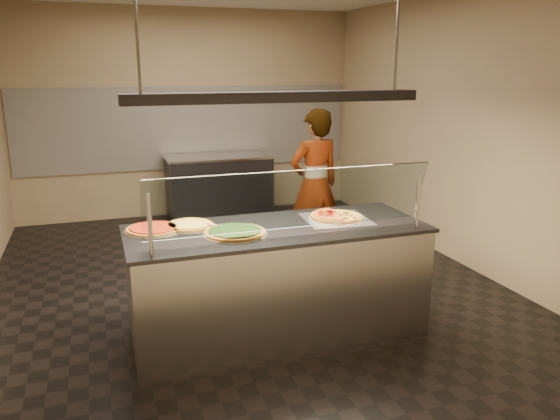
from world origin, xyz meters
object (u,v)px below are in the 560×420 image
object	(u,v)px
pizza_cheese	(189,225)
pizza_spatula	(218,225)
half_pizza_sausage	(348,215)
pizza_tomato	(153,229)
serving_counter	(277,281)
heat_lamp_housing	(277,97)
worker	(315,184)
pizza_spinach	(235,232)
half_pizza_pepperoni	(325,216)
prep_table	(219,187)
perforated_tray	(336,219)
sneeze_guard	(292,201)

from	to	relation	value
pizza_cheese	pizza_spatula	xyz separation A→B (m)	(0.21, -0.12, 0.01)
half_pizza_sausage	pizza_tomato	distance (m)	1.61
serving_counter	heat_lamp_housing	size ratio (longest dim) A/B	1.04
pizza_cheese	worker	distance (m)	2.25
pizza_spinach	half_pizza_pepperoni	bearing A→B (deg)	9.50
prep_table	heat_lamp_housing	xyz separation A→B (m)	(-0.35, -3.72, 1.48)
perforated_tray	half_pizza_sausage	size ratio (longest dim) A/B	1.26
pizza_cheese	pizza_spinach	bearing A→B (deg)	-47.03
perforated_tray	pizza_tomato	xyz separation A→B (m)	(-1.49, 0.17, 0.01)
perforated_tray	pizza_tomato	size ratio (longest dim) A/B	1.29
sneeze_guard	pizza_spinach	world-z (taller)	sneeze_guard
heat_lamp_housing	perforated_tray	bearing A→B (deg)	5.63
pizza_tomato	heat_lamp_housing	world-z (taller)	heat_lamp_housing
pizza_tomato	worker	size ratio (longest dim) A/B	0.26
serving_counter	perforated_tray	xyz separation A→B (m)	(0.54, 0.05, 0.47)
perforated_tray	prep_table	world-z (taller)	perforated_tray
pizza_spinach	heat_lamp_housing	bearing A→B (deg)	12.26
serving_counter	pizza_spinach	bearing A→B (deg)	-167.74
pizza_spinach	heat_lamp_housing	world-z (taller)	heat_lamp_housing
pizza_spatula	prep_table	world-z (taller)	pizza_spatula
pizza_spatula	serving_counter	bearing A→B (deg)	-14.76
half_pizza_pepperoni	pizza_cheese	distance (m)	1.12
pizza_spinach	pizza_spatula	distance (m)	0.22
pizza_spinach	worker	xyz separation A→B (m)	(1.40, 1.79, -0.08)
pizza_tomato	prep_table	size ratio (longest dim) A/B	0.29
perforated_tray	heat_lamp_housing	xyz separation A→B (m)	(-0.54, -0.05, 1.01)
pizza_spinach	prep_table	world-z (taller)	pizza_spinach
half_pizza_sausage	heat_lamp_housing	bearing A→B (deg)	-175.65
half_pizza_sausage	prep_table	world-z (taller)	half_pizza_sausage
perforated_tray	pizza_spinach	distance (m)	0.92
pizza_spinach	worker	bearing A→B (deg)	52.04
half_pizza_pepperoni	serving_counter	bearing A→B (deg)	-172.87
half_pizza_sausage	pizza_spatula	bearing A→B (deg)	176.33
pizza_tomato	sneeze_guard	bearing A→B (deg)	-30.81
sneeze_guard	pizza_spinach	bearing A→B (deg)	144.43
pizza_spinach	perforated_tray	bearing A→B (deg)	8.34
pizza_spatula	half_pizza_sausage	bearing A→B (deg)	-3.67
serving_counter	sneeze_guard	xyz separation A→B (m)	(0.00, -0.34, 0.76)
half_pizza_pepperoni	heat_lamp_housing	size ratio (longest dim) A/B	0.20
pizza_cheese	pizza_tomato	size ratio (longest dim) A/B	0.93
serving_counter	pizza_spatula	world-z (taller)	pizza_spatula
sneeze_guard	prep_table	world-z (taller)	sneeze_guard
perforated_tray	heat_lamp_housing	distance (m)	1.15
sneeze_guard	pizza_cheese	size ratio (longest dim) A/B	5.23
pizza_cheese	half_pizza_pepperoni	bearing A→B (deg)	-9.51
pizza_tomato	serving_counter	bearing A→B (deg)	-13.21
perforated_tray	pizza_cheese	xyz separation A→B (m)	(-1.21, 0.19, 0.01)
pizza_tomato	prep_table	xyz separation A→B (m)	(1.30, 3.50, -0.48)
heat_lamp_housing	pizza_tomato	bearing A→B (deg)	166.79
pizza_tomato	half_pizza_pepperoni	bearing A→B (deg)	-6.93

